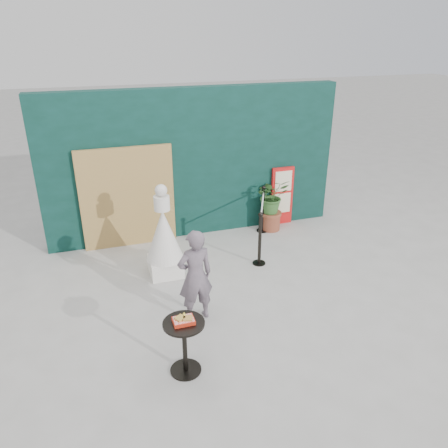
# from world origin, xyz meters

# --- Properties ---
(ground) EXTENTS (60.00, 60.00, 0.00)m
(ground) POSITION_xyz_m (0.00, 0.00, 0.00)
(ground) COLOR #ADAAA5
(ground) RESTS_ON ground
(back_wall) EXTENTS (6.00, 0.30, 3.00)m
(back_wall) POSITION_xyz_m (0.00, 3.15, 1.50)
(back_wall) COLOR black
(back_wall) RESTS_ON ground
(bamboo_fence) EXTENTS (1.80, 0.08, 2.00)m
(bamboo_fence) POSITION_xyz_m (-1.40, 2.94, 1.00)
(bamboo_fence) COLOR tan
(bamboo_fence) RESTS_ON ground
(woman) EXTENTS (0.57, 0.41, 1.46)m
(woman) POSITION_xyz_m (-0.78, 0.16, 0.73)
(woman) COLOR slate
(woman) RESTS_ON ground
(menu_board) EXTENTS (0.50, 0.07, 1.30)m
(menu_board) POSITION_xyz_m (1.90, 2.95, 0.65)
(menu_board) COLOR red
(menu_board) RESTS_ON ground
(statue) EXTENTS (0.66, 0.66, 1.68)m
(statue) POSITION_xyz_m (-0.97, 1.58, 0.69)
(statue) COLOR white
(statue) RESTS_ON ground
(cafe_table) EXTENTS (0.52, 0.52, 0.75)m
(cafe_table) POSITION_xyz_m (-1.19, -0.88, 0.50)
(cafe_table) COLOR black
(cafe_table) RESTS_ON ground
(food_basket) EXTENTS (0.26, 0.19, 0.11)m
(food_basket) POSITION_xyz_m (-1.19, -0.88, 0.79)
(food_basket) COLOR red
(food_basket) RESTS_ON cafe_table
(planter) EXTENTS (0.68, 0.59, 1.15)m
(planter) POSITION_xyz_m (1.56, 2.74, 0.67)
(planter) COLOR brown
(planter) RESTS_ON ground
(stanchion_barrier) EXTENTS (0.84, 1.54, 1.03)m
(stanchion_barrier) POSITION_xyz_m (1.05, 2.05, 0.49)
(stanchion_barrier) COLOR black
(stanchion_barrier) RESTS_ON ground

